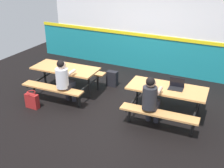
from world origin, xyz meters
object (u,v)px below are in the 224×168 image
Objects in this scene: student_nearer at (64,79)px; student_further at (151,98)px; picnic_table_right at (166,94)px; laptop_dark at (176,87)px; backpack_dark at (112,79)px; picnic_table_left at (66,74)px; tote_bag_bright at (32,101)px.

student_nearer is 2.19m from student_further.
picnic_table_right is 0.61m from student_further.
student_nearer is 2.63m from laptop_dark.
picnic_table_right is 0.29m from laptop_dark.
backpack_dark is (0.55, 1.51, -0.49)m from student_nearer.
student_nearer is (0.34, -0.54, 0.13)m from picnic_table_left.
picnic_table_right reaches higher than tote_bag_bright.
tote_bag_bright is (-3.20, -1.07, -0.59)m from laptop_dark.
laptop_dark reaches higher than backpack_dark.
picnic_table_right is 3.99× the size of backpack_dark.
picnic_table_left is 1.45× the size of student_further.
picnic_table_right reaches higher than backpack_dark.
picnic_table_right is 1.45× the size of student_nearer.
student_further is at bearing -108.17° from picnic_table_right.
tote_bag_bright is (-2.83, -0.46, -0.51)m from student_further.
student_nearer is at bearing 179.23° from student_further.
picnic_table_left reaches higher than backpack_dark.
student_nearer is at bearing -167.26° from picnic_table_right.
student_further is 3.65× the size of laptop_dark.
laptop_dark is (2.90, 0.04, 0.21)m from picnic_table_left.
laptop_dark reaches higher than tote_bag_bright.
picnic_table_right is 3.20m from tote_bag_bright.
picnic_table_left is 1.45× the size of student_nearer.
picnic_table_right is at bearing 71.83° from student_further.
picnic_table_right is 2.44m from student_nearer.
tote_bag_bright is (-0.30, -1.03, -0.38)m from picnic_table_left.
picnic_table_left is 4.08× the size of tote_bag_bright.
backpack_dark is (-2.01, 0.93, -0.57)m from laptop_dark.
backpack_dark is (0.89, 0.97, -0.36)m from picnic_table_left.
picnic_table_left is 2.91m from laptop_dark.
tote_bag_bright is (-0.64, -0.49, -0.51)m from student_nearer.
laptop_dark is 3.42m from tote_bag_bright.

